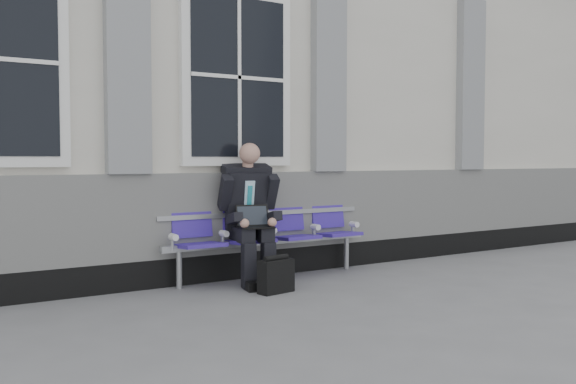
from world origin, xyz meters
TOP-DOWN VIEW (x-y plane):
  - ground at (0.00, 0.00)m, footprint 70.00×70.00m
  - station_building at (-0.02, 3.47)m, footprint 14.40×4.40m
  - bench at (0.68, 1.32)m, footprint 2.60×0.47m
  - businessman at (0.35, 1.18)m, footprint 0.68×0.91m
  - briefcase at (0.32, 0.58)m, footprint 0.40×0.22m

SIDE VIEW (x-z plane):
  - ground at x=0.00m, z-range 0.00..0.00m
  - briefcase at x=0.32m, z-range -0.02..0.37m
  - bench at x=0.68m, z-range 0.10..1.01m
  - businessman at x=0.35m, z-range 0.05..1.57m
  - station_building at x=-0.02m, z-range -0.02..4.47m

